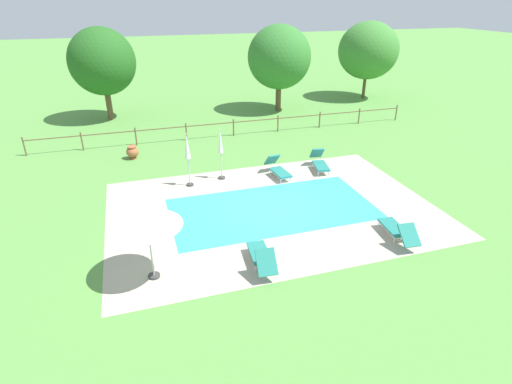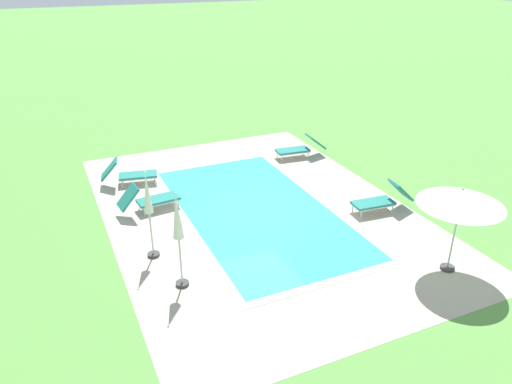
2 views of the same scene
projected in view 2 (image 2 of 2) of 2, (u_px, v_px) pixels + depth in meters
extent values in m
plane|color=#599342|center=(256.00, 210.00, 15.33)|extent=(160.00, 160.00, 0.00)
cube|color=#B2A893|center=(256.00, 210.00, 15.33)|extent=(12.94, 8.97, 0.01)
cube|color=#38C6D1|center=(256.00, 210.00, 15.33)|extent=(8.18, 4.20, 0.01)
cube|color=#C0B59F|center=(188.00, 224.00, 14.50)|extent=(8.66, 0.24, 0.01)
cube|color=#C0B59F|center=(317.00, 197.00, 16.15)|extent=(8.66, 0.24, 0.01)
cube|color=#C0B59F|center=(211.00, 164.00, 18.79)|extent=(0.24, 4.20, 0.01)
cube|color=#C0B59F|center=(327.00, 283.00, 11.87)|extent=(0.24, 4.20, 0.01)
cube|color=#237A70|center=(138.00, 175.00, 17.03)|extent=(0.85, 1.39, 0.07)
cube|color=#237A70|center=(109.00, 169.00, 16.71)|extent=(0.71, 0.72, 0.67)
cube|color=silver|center=(138.00, 176.00, 17.06)|extent=(0.81, 1.36, 0.04)
cylinder|color=silver|center=(154.00, 175.00, 17.44)|extent=(0.04, 0.04, 0.28)
cylinder|color=silver|center=(155.00, 181.00, 16.99)|extent=(0.04, 0.04, 0.28)
cylinder|color=silver|center=(123.00, 178.00, 17.22)|extent=(0.04, 0.04, 0.28)
cylinder|color=silver|center=(122.00, 184.00, 16.77)|extent=(0.04, 0.04, 0.28)
cube|color=#237A70|center=(293.00, 150.00, 19.25)|extent=(0.72, 1.35, 0.07)
cube|color=#237A70|center=(316.00, 141.00, 19.42)|extent=(0.66, 0.76, 0.57)
cube|color=silver|center=(293.00, 152.00, 19.27)|extent=(0.69, 1.32, 0.04)
cylinder|color=silver|center=(282.00, 158.00, 18.94)|extent=(0.04, 0.04, 0.28)
cylinder|color=silver|center=(277.00, 154.00, 19.38)|extent=(0.04, 0.04, 0.28)
cylinder|color=silver|center=(308.00, 155.00, 19.27)|extent=(0.04, 0.04, 0.28)
cylinder|color=silver|center=(303.00, 151.00, 19.70)|extent=(0.04, 0.04, 0.28)
cube|color=#237A70|center=(158.00, 199.00, 15.31)|extent=(0.73, 1.36, 0.07)
cube|color=#237A70|center=(128.00, 197.00, 14.75)|extent=(0.66, 0.68, 0.66)
cube|color=silver|center=(159.00, 201.00, 15.33)|extent=(0.70, 1.33, 0.04)
cylinder|color=silver|center=(172.00, 197.00, 15.83)|extent=(0.04, 0.04, 0.28)
cylinder|color=silver|center=(178.00, 203.00, 15.44)|extent=(0.04, 0.04, 0.28)
cylinder|color=silver|center=(139.00, 205.00, 15.33)|extent=(0.04, 0.04, 0.28)
cylinder|color=silver|center=(145.00, 212.00, 14.93)|extent=(0.04, 0.04, 0.28)
cube|color=#237A70|center=(373.00, 203.00, 15.08)|extent=(0.71, 1.35, 0.07)
cube|color=#237A70|center=(401.00, 190.00, 15.25)|extent=(0.65, 0.70, 0.63)
cube|color=silver|center=(373.00, 204.00, 15.11)|extent=(0.67, 1.32, 0.04)
cylinder|color=silver|center=(361.00, 214.00, 14.77)|extent=(0.04, 0.04, 0.28)
cylinder|color=silver|center=(353.00, 207.00, 15.21)|extent=(0.04, 0.04, 0.28)
cylinder|color=silver|center=(392.00, 209.00, 15.11)|extent=(0.04, 0.04, 0.28)
cylinder|color=silver|center=(383.00, 202.00, 15.54)|extent=(0.04, 0.04, 0.28)
cylinder|color=#383838|center=(447.00, 268.00, 12.38)|extent=(0.36, 0.36, 0.08)
cylinder|color=#B2B5B7|center=(455.00, 231.00, 11.92)|extent=(0.04, 0.04, 2.23)
cone|color=white|center=(462.00, 197.00, 11.52)|extent=(2.06, 2.06, 0.42)
sphere|color=white|center=(463.00, 188.00, 11.43)|extent=(0.06, 0.06, 0.06)
cylinder|color=#383838|center=(182.00, 284.00, 11.78)|extent=(0.32, 0.32, 0.08)
cylinder|color=#B2B5B7|center=(181.00, 262.00, 11.51)|extent=(0.04, 0.04, 1.33)
cone|color=white|center=(177.00, 216.00, 10.99)|extent=(0.25, 0.25, 1.11)
sphere|color=white|center=(175.00, 193.00, 10.74)|extent=(0.05, 0.05, 0.05)
cylinder|color=#383838|center=(154.00, 255.00, 12.94)|extent=(0.32, 0.32, 0.08)
cylinder|color=#B2B5B7|center=(152.00, 235.00, 12.68)|extent=(0.04, 0.04, 1.31)
cone|color=white|center=(147.00, 193.00, 12.16)|extent=(0.23, 0.23, 1.10)
sphere|color=white|center=(145.00, 172.00, 11.92)|extent=(0.05, 0.05, 0.05)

